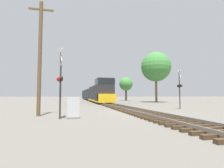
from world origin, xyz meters
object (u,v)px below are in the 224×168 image
at_px(crossing_signal_near, 60,80).
at_px(utility_pole, 40,56).
at_px(freight_train, 92,94).
at_px(tree_far_right, 156,67).
at_px(relay_cabinet, 73,108).
at_px(crossing_signal_far, 180,87).
at_px(tree_mid_background, 126,84).

distance_m(crossing_signal_near, utility_pole, 3.20).
bearing_deg(crossing_signal_near, freight_train, 159.74).
bearing_deg(crossing_signal_near, tree_far_right, 130.13).
relative_size(crossing_signal_near, relay_cabinet, 3.33).
bearing_deg(freight_train, utility_pole, -102.44).
distance_m(crossing_signal_near, tree_far_right, 30.21).
bearing_deg(utility_pole, tree_far_right, 46.02).
bearing_deg(utility_pole, crossing_signal_far, 14.39).
height_order(crossing_signal_far, relay_cabinet, crossing_signal_far).
bearing_deg(tree_far_right, crossing_signal_far, -109.14).
relative_size(utility_pole, tree_far_right, 0.79).
height_order(freight_train, tree_mid_background, tree_mid_background).
xyz_separation_m(crossing_signal_far, tree_far_right, (6.06, 17.45, 5.29)).
bearing_deg(utility_pole, tree_mid_background, 63.24).
bearing_deg(crossing_signal_far, relay_cabinet, 129.61).
xyz_separation_m(freight_train, crossing_signal_near, (-6.44, -38.52, 0.68)).
relative_size(freight_train, relay_cabinet, 35.16).
bearing_deg(crossing_signal_far, utility_pole, 118.49).
xyz_separation_m(freight_train, tree_mid_background, (10.15, -0.44, 3.03)).
bearing_deg(crossing_signal_near, relay_cabinet, 78.79).
xyz_separation_m(freight_train, relay_cabinet, (-5.56, -38.52, -1.18)).
height_order(crossing_signal_near, crossing_signal_far, crossing_signal_near).
xyz_separation_m(crossing_signal_far, utility_pole, (-14.33, -3.68, 1.98)).
relative_size(utility_pole, tree_mid_background, 1.25).
distance_m(relay_cabinet, utility_pole, 4.97).
bearing_deg(utility_pole, crossing_signal_near, -50.43).
distance_m(crossing_signal_far, tree_far_right, 19.21).
bearing_deg(crossing_signal_far, freight_train, 24.88).
height_order(crossing_signal_near, tree_mid_background, tree_mid_background).
bearing_deg(freight_train, tree_mid_background, -2.46).
relative_size(freight_train, tree_mid_background, 6.97).
bearing_deg(freight_train, tree_far_right, -51.41).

